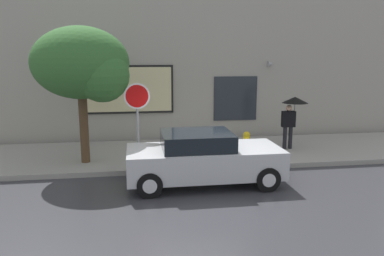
{
  "coord_description": "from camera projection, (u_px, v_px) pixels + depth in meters",
  "views": [
    {
      "loc": [
        -1.73,
        -9.67,
        3.44
      ],
      "look_at": [
        0.01,
        1.8,
        1.2
      ],
      "focal_mm": 35.33,
      "sensor_mm": 36.0,
      "label": 1
    }
  ],
  "objects": [
    {
      "name": "street_tree",
      "position": [
        85.0,
        66.0,
        11.22
      ],
      "size": [
        2.89,
        2.46,
        4.15
      ],
      "color": "#4C3823",
      "rests_on": "sidewalk"
    },
    {
      "name": "building_facade",
      "position": [
        177.0,
        54.0,
        14.96
      ],
      "size": [
        20.0,
        0.67,
        7.0
      ],
      "color": "#9E998E",
      "rests_on": "ground"
    },
    {
      "name": "parked_car",
      "position": [
        203.0,
        158.0,
        10.16
      ],
      "size": [
        4.11,
        1.89,
        1.43
      ],
      "color": "#B7BABF",
      "rests_on": "ground"
    },
    {
      "name": "stop_sign",
      "position": [
        137.0,
        108.0,
        11.08
      ],
      "size": [
        0.76,
        0.1,
        2.5
      ],
      "color": "gray",
      "rests_on": "sidewalk"
    },
    {
      "name": "sidewalk",
      "position": [
        187.0,
        153.0,
        13.19
      ],
      "size": [
        20.0,
        4.0,
        0.15
      ],
      "primitive_type": "cube",
      "color": "gray",
      "rests_on": "ground"
    },
    {
      "name": "pedestrian_with_umbrella",
      "position": [
        293.0,
        108.0,
        13.27
      ],
      "size": [
        0.9,
        0.9,
        1.86
      ],
      "color": "black",
      "rests_on": "sidewalk"
    },
    {
      "name": "ground_plane",
      "position": [
        202.0,
        184.0,
        10.29
      ],
      "size": [
        60.0,
        60.0,
        0.0
      ],
      "primitive_type": "plane",
      "color": "#333338"
    },
    {
      "name": "fire_hydrant",
      "position": [
        246.0,
        144.0,
        12.56
      ],
      "size": [
        0.3,
        0.44,
        0.81
      ],
      "color": "yellow",
      "rests_on": "sidewalk"
    }
  ]
}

